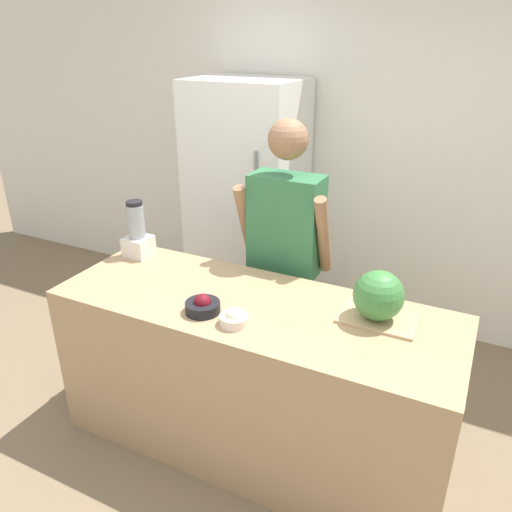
{
  "coord_description": "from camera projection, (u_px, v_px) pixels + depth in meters",
  "views": [
    {
      "loc": [
        0.99,
        -1.59,
        2.18
      ],
      "look_at": [
        0.0,
        0.41,
        1.16
      ],
      "focal_mm": 35.0,
      "sensor_mm": 36.0,
      "label": 1
    }
  ],
  "objects": [
    {
      "name": "ground_plane",
      "position": [
        221.0,
        488.0,
        2.6
      ],
      "size": [
        14.0,
        14.0,
        0.0
      ],
      "primitive_type": "plane",
      "color": "#7F6B51"
    },
    {
      "name": "wall_back",
      "position": [
        354.0,
        157.0,
        3.76
      ],
      "size": [
        8.0,
        0.06,
        2.6
      ],
      "color": "white",
      "rests_on": "ground_plane"
    },
    {
      "name": "counter_island",
      "position": [
        253.0,
        377.0,
        2.71
      ],
      "size": [
        2.08,
        0.75,
        0.91
      ],
      "color": "tan",
      "rests_on": "ground_plane"
    },
    {
      "name": "refrigerator",
      "position": [
        247.0,
        205.0,
        3.89
      ],
      "size": [
        0.8,
        0.68,
        1.87
      ],
      "color": "white",
      "rests_on": "ground_plane"
    },
    {
      "name": "person",
      "position": [
        285.0,
        260.0,
        3.03
      ],
      "size": [
        0.56,
        0.27,
        1.75
      ],
      "color": "#4C608C",
      "rests_on": "ground_plane"
    },
    {
      "name": "cutting_board",
      "position": [
        379.0,
        318.0,
        2.39
      ],
      "size": [
        0.37,
        0.25,
        0.01
      ],
      "color": "tan",
      "rests_on": "counter_island"
    },
    {
      "name": "watermelon",
      "position": [
        379.0,
        295.0,
        2.33
      ],
      "size": [
        0.24,
        0.24,
        0.24
      ],
      "color": "#3D7F3D",
      "rests_on": "cutting_board"
    },
    {
      "name": "bowl_cherries",
      "position": [
        203.0,
        306.0,
        2.44
      ],
      "size": [
        0.17,
        0.17,
        0.1
      ],
      "color": "black",
      "rests_on": "counter_island"
    },
    {
      "name": "bowl_cream",
      "position": [
        234.0,
        319.0,
        2.33
      ],
      "size": [
        0.14,
        0.14,
        0.09
      ],
      "color": "beige",
      "rests_on": "counter_island"
    },
    {
      "name": "blender",
      "position": [
        137.0,
        234.0,
        3.01
      ],
      "size": [
        0.15,
        0.15,
        0.35
      ],
      "color": "silver",
      "rests_on": "counter_island"
    }
  ]
}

